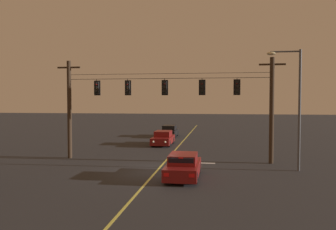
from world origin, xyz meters
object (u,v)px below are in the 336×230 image
at_px(traffic_light_left_inner, 127,88).
at_px(traffic_light_right_inner, 202,87).
at_px(car_oncoming_trailing, 169,131).
at_px(traffic_light_leftmost, 97,88).
at_px(car_oncoming_lead, 163,138).
at_px(traffic_light_rightmost, 237,87).
at_px(car_waiting_near_lane, 183,166).
at_px(traffic_light_centre, 164,87).
at_px(street_lamp_corner, 294,98).

distance_m(traffic_light_left_inner, traffic_light_right_inner, 5.51).
relative_size(traffic_light_right_inner, car_oncoming_trailing, 0.28).
distance_m(traffic_light_leftmost, car_oncoming_lead, 10.46).
bearing_deg(car_oncoming_lead, car_oncoming_trailing, 93.58).
distance_m(traffic_light_leftmost, traffic_light_rightmost, 10.36).
xyz_separation_m(traffic_light_rightmost, car_waiting_near_lane, (-3.25, -5.27, -4.71)).
height_order(traffic_light_left_inner, traffic_light_right_inner, same).
distance_m(traffic_light_left_inner, car_oncoming_lead, 9.89).
height_order(traffic_light_centre, traffic_light_rightmost, same).
height_order(traffic_light_leftmost, traffic_light_rightmost, same).
height_order(traffic_light_leftmost, traffic_light_left_inner, same).
xyz_separation_m(traffic_light_left_inner, car_oncoming_trailing, (0.77, 16.20, -4.71)).
relative_size(car_oncoming_trailing, street_lamp_corner, 0.58).
xyz_separation_m(traffic_light_centre, traffic_light_right_inner, (2.72, 0.00, 0.00)).
bearing_deg(car_oncoming_trailing, car_waiting_near_lane, -79.58).
relative_size(traffic_light_rightmost, street_lamp_corner, 0.16).
xyz_separation_m(traffic_light_centre, car_oncoming_trailing, (-2.01, 16.20, -4.71)).
xyz_separation_m(traffic_light_right_inner, traffic_light_rightmost, (2.46, 0.00, 0.00)).
height_order(traffic_light_centre, traffic_light_right_inner, same).
bearing_deg(car_waiting_near_lane, car_oncoming_lead, 104.05).
xyz_separation_m(traffic_light_leftmost, car_waiting_near_lane, (7.11, -5.27, -4.71)).
bearing_deg(traffic_light_left_inner, car_waiting_near_lane, -48.17).
distance_m(traffic_light_rightmost, car_waiting_near_lane, 7.79).
bearing_deg(traffic_light_centre, traffic_light_left_inner, 180.00).
bearing_deg(traffic_light_rightmost, traffic_light_right_inner, 180.00).
distance_m(traffic_light_left_inner, traffic_light_centre, 2.79).
distance_m(traffic_light_leftmost, street_lamp_corner, 13.96).
bearing_deg(traffic_light_leftmost, traffic_light_right_inner, 0.00).
relative_size(traffic_light_right_inner, car_oncoming_lead, 0.28).
distance_m(car_oncoming_lead, street_lamp_corner, 15.41).
height_order(traffic_light_centre, car_waiting_near_lane, traffic_light_centre).
xyz_separation_m(traffic_light_leftmost, traffic_light_centre, (5.17, 0.00, 0.00)).
relative_size(traffic_light_centre, traffic_light_rightmost, 1.00).
bearing_deg(car_oncoming_lead, car_waiting_near_lane, -75.95).
relative_size(traffic_light_centre, traffic_light_right_inner, 1.00).
bearing_deg(traffic_light_right_inner, car_waiting_near_lane, -98.53).
bearing_deg(car_oncoming_trailing, traffic_light_rightmost, -66.04).
xyz_separation_m(traffic_light_centre, car_waiting_near_lane, (1.93, -5.27, -4.71)).
relative_size(traffic_light_centre, car_oncoming_lead, 0.28).
xyz_separation_m(traffic_light_left_inner, traffic_light_centre, (2.79, 0.00, 0.00)).
xyz_separation_m(traffic_light_left_inner, street_lamp_corner, (11.36, -2.34, -0.78)).
xyz_separation_m(car_oncoming_trailing, street_lamp_corner, (10.58, -18.55, 3.94)).
xyz_separation_m(traffic_light_rightmost, car_oncoming_lead, (-6.73, 8.60, -4.71)).
bearing_deg(traffic_light_right_inner, street_lamp_corner, -21.84).
bearing_deg(traffic_light_leftmost, traffic_light_left_inner, 0.00).
bearing_deg(traffic_light_right_inner, traffic_light_left_inner, 180.00).
relative_size(traffic_light_leftmost, traffic_light_right_inner, 1.00).
bearing_deg(traffic_light_leftmost, car_waiting_near_lane, -36.57).
bearing_deg(street_lamp_corner, car_oncoming_lead, 132.72).
distance_m(traffic_light_leftmost, traffic_light_right_inner, 7.90).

